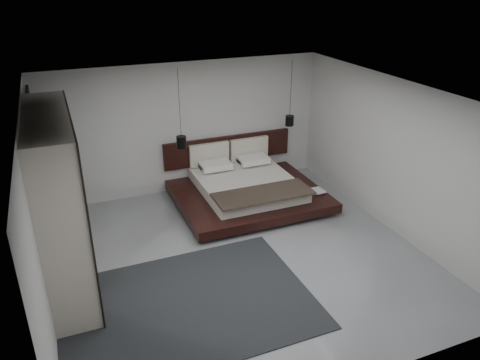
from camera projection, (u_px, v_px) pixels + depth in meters
name	position (u px, v px, depth m)	size (l,w,h in m)	color
floor	(240.00, 256.00, 8.03)	(6.00, 6.00, 0.00)	gray
ceiling	(239.00, 96.00, 6.87)	(6.00, 6.00, 0.00)	white
wall_back	(187.00, 128.00, 9.98)	(6.00, 6.00, 0.00)	#BBBBB8
wall_front	(347.00, 292.00, 4.92)	(6.00, 6.00, 0.00)	#BBBBB8
wall_left	(37.00, 216.00, 6.42)	(6.00, 6.00, 0.00)	#BBBBB8
wall_right	(393.00, 156.00, 8.48)	(6.00, 6.00, 0.00)	#BBBBB8
lattice_screen	(40.00, 161.00, 8.54)	(0.05, 0.90, 2.60)	black
bed	(246.00, 188.00, 9.82)	(2.97, 2.47, 1.11)	black
book_lower	(313.00, 192.00, 9.67)	(0.24, 0.32, 0.03)	#99724C
book_upper	(313.00, 191.00, 9.63)	(0.21, 0.29, 0.02)	#99724C
pendant_left	(181.00, 142.00, 9.39)	(0.20, 0.20, 1.60)	black
pendant_right	(290.00, 120.00, 10.16)	(0.18, 0.18, 1.42)	black
wardrobe	(60.00, 203.00, 6.89)	(0.65, 2.75, 2.70)	beige
rug	(187.00, 304.00, 6.86)	(3.64, 2.60, 0.02)	black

